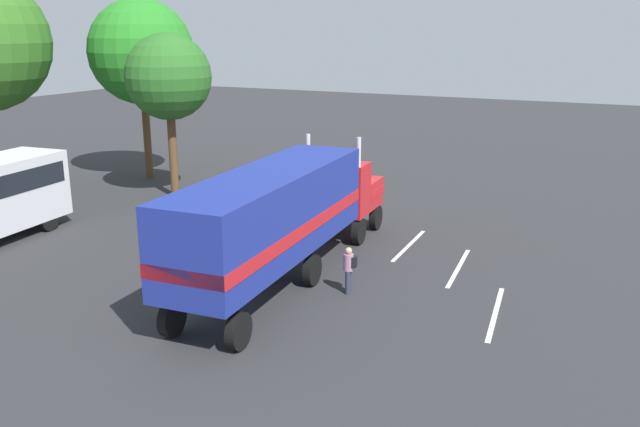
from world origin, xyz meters
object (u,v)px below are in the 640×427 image
at_px(tree_right, 141,52).
at_px(person_bystander, 349,268).
at_px(semi_truck, 284,211).
at_px(tree_left, 168,77).

bearing_deg(tree_right, person_bystander, -122.01).
distance_m(semi_truck, tree_right, 19.64).
xyz_separation_m(person_bystander, tree_right, (11.27, 18.03, 6.44)).
height_order(tree_left, tree_right, tree_right).
xyz_separation_m(semi_truck, tree_left, (8.10, 11.20, 3.71)).
bearing_deg(person_bystander, tree_right, 57.99).
relative_size(person_bystander, tree_right, 0.16).
bearing_deg(tree_right, semi_truck, -125.71).
relative_size(semi_truck, tree_right, 1.38).
height_order(semi_truck, tree_left, tree_left).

